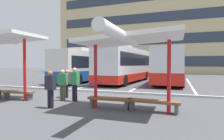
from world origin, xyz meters
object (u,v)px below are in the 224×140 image
object	(u,v)px
waiting_shelter_1	(128,40)
bench_3	(153,103)
coach_bus_1	(126,65)
bench_1	(18,93)
bench_2	(109,100)
waiting_passenger_3	(75,82)
coach_bus_2	(171,66)
waiting_passenger_1	(50,87)
coach_bus_0	(89,67)
waiting_passenger_2	(67,82)
waiting_passenger_0	(63,83)

from	to	relation	value
waiting_shelter_1	bench_3	bearing A→B (deg)	22.71
coach_bus_1	bench_1	world-z (taller)	coach_bus_1
bench_2	waiting_passenger_3	size ratio (longest dim) A/B	1.09
coach_bus_2	bench_2	distance (m)	13.29
bench_2	waiting_passenger_1	distance (m)	2.51
coach_bus_1	waiting_shelter_1	bearing A→B (deg)	-74.39
waiting_shelter_1	waiting_passenger_3	bearing A→B (deg)	158.31
coach_bus_2	waiting_passenger_1	xyz separation A→B (m)	(-4.30, -13.87, -0.76)
waiting_shelter_1	bench_3	world-z (taller)	waiting_shelter_1
waiting_shelter_1	waiting_passenger_1	size ratio (longest dim) A/B	2.79
coach_bus_1	coach_bus_0	bearing A→B (deg)	-179.96
bench_3	waiting_passenger_3	size ratio (longest dim) A/B	1.22
bench_2	waiting_passenger_1	size ratio (longest dim) A/B	1.17
coach_bus_1	waiting_shelter_1	distance (m)	12.10
coach_bus_0	bench_2	size ratio (longest dim) A/B	5.98
bench_2	waiting_passenger_1	world-z (taller)	waiting_passenger_1
waiting_passenger_2	bench_2	bearing A→B (deg)	-27.36
coach_bus_1	bench_2	world-z (taller)	coach_bus_1
waiting_passenger_0	waiting_passenger_1	xyz separation A→B (m)	(0.49, -1.60, 0.00)
bench_3	waiting_passenger_0	size ratio (longest dim) A/B	1.30
coach_bus_1	bench_3	xyz separation A→B (m)	(4.15, -11.24, -1.43)
bench_2	waiting_passenger_3	xyz separation A→B (m)	(-2.14, 0.84, 0.62)
waiting_passenger_3	bench_1	bearing A→B (deg)	-168.16
bench_2	coach_bus_1	bearing A→B (deg)	101.78
coach_bus_1	bench_2	bearing A→B (deg)	-78.22
bench_1	waiting_passenger_1	bearing A→B (deg)	-19.76
bench_1	waiting_shelter_1	size ratio (longest dim) A/B	0.40
waiting_passenger_3	waiting_passenger_1	bearing A→B (deg)	-96.29
bench_2	waiting_passenger_0	size ratio (longest dim) A/B	1.17
waiting_passenger_3	waiting_passenger_2	bearing A→B (deg)	141.12
bench_1	coach_bus_2	bearing A→B (deg)	61.10
waiting_shelter_1	bench_2	distance (m)	2.58
waiting_shelter_1	bench_2	size ratio (longest dim) A/B	2.39
bench_1	waiting_passenger_1	world-z (taller)	waiting_passenger_1
coach_bus_1	bench_3	distance (m)	12.07
coach_bus_2	coach_bus_1	bearing A→B (deg)	-157.10
coach_bus_1	waiting_passenger_2	world-z (taller)	coach_bus_1
waiting_passenger_1	waiting_passenger_2	size ratio (longest dim) A/B	1.01
waiting_passenger_0	waiting_passenger_3	bearing A→B (deg)	3.32
bench_3	waiting_passenger_2	distance (m)	5.15
waiting_shelter_1	bench_2	xyz separation A→B (m)	(-0.90, 0.37, -2.39)
coach_bus_2	waiting_passenger_0	world-z (taller)	coach_bus_2
bench_2	waiting_passenger_2	xyz separation A→B (m)	(-3.07, 1.59, 0.53)
coach_bus_1	waiting_passenger_0	size ratio (longest dim) A/B	6.76
waiting_passenger_1	waiting_passenger_0	bearing A→B (deg)	107.22
coach_bus_0	waiting_passenger_0	bearing A→B (deg)	-70.26
waiting_passenger_2	waiting_passenger_3	bearing A→B (deg)	-38.88
bench_3	waiting_passenger_0	bearing A→B (deg)	170.25
bench_1	waiting_passenger_2	xyz separation A→B (m)	(2.05, 1.38, 0.53)
coach_bus_1	waiting_passenger_1	bearing A→B (deg)	-89.85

